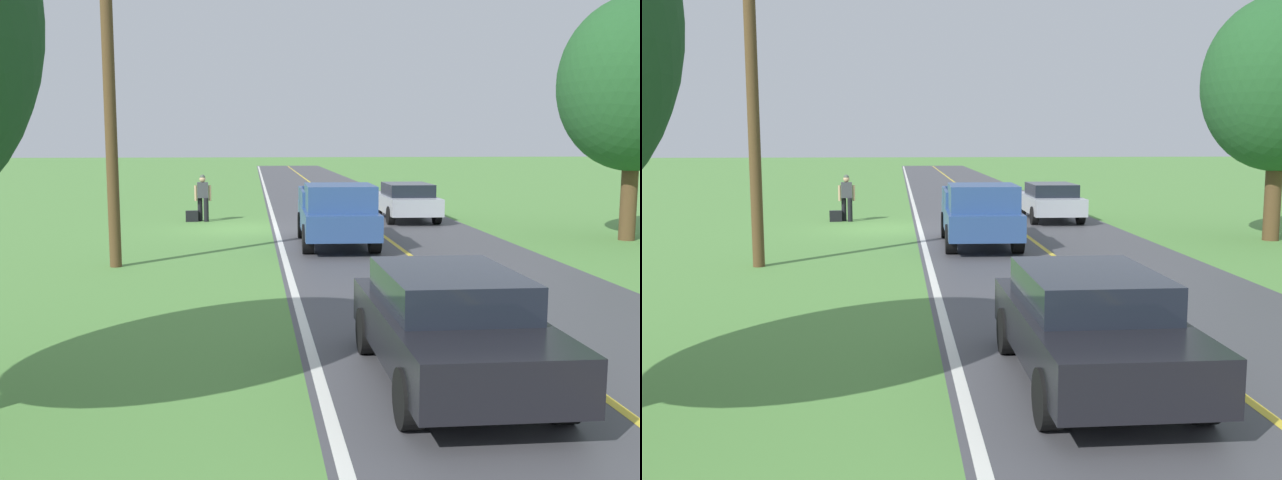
{
  "view_description": "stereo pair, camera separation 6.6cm",
  "coord_description": "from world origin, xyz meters",
  "views": [
    {
      "loc": [
        -0.26,
        25.28,
        3.06
      ],
      "look_at": [
        -1.55,
        11.53,
        1.16
      ],
      "focal_mm": 41.4,
      "sensor_mm": 36.0,
      "label": 1
    },
    {
      "loc": [
        -0.33,
        25.28,
        3.06
      ],
      "look_at": [
        -1.55,
        11.53,
        1.16
      ],
      "focal_mm": 41.4,
      "sensor_mm": 36.0,
      "label": 2
    }
  ],
  "objects": [
    {
      "name": "lane_edge_line",
      "position": [
        -1.1,
        0.0,
        0.01
      ],
      "size": [
        0.16,
        117.6,
        0.0
      ],
      "primitive_type": "cube",
      "color": "silver",
      "rests_on": "ground"
    },
    {
      "name": "utility_pole_roadside",
      "position": [
        3.01,
        7.36,
        3.73
      ],
      "size": [
        0.28,
        0.28,
        7.45
      ],
      "primitive_type": "cylinder",
      "color": "brown",
      "rests_on": "ground"
    },
    {
      "name": "road_surface",
      "position": [
        -4.43,
        0.0,
        0.0
      ],
      "size": [
        7.02,
        120.0,
        0.0
      ],
      "primitive_type": "cube",
      "color": "#47474C",
      "rests_on": "ground"
    },
    {
      "name": "sedan_near_oncoming",
      "position": [
        -6.11,
        -2.09,
        0.75
      ],
      "size": [
        1.96,
        4.42,
        1.41
      ],
      "color": "#B2B7C1",
      "rests_on": "ground"
    },
    {
      "name": "hitchhiker_walking",
      "position": [
        1.54,
        -2.48,
        0.98
      ],
      "size": [
        0.62,
        0.51,
        1.75
      ],
      "color": "black",
      "rests_on": "ground"
    },
    {
      "name": "ground_plane",
      "position": [
        0.0,
        0.0,
        0.0
      ],
      "size": [
        200.0,
        200.0,
        0.0
      ],
      "primitive_type": "plane",
      "color": "#568E42"
    },
    {
      "name": "lane_centre_line",
      "position": [
        -4.43,
        0.0,
        0.01
      ],
      "size": [
        0.14,
        117.6,
        0.0
      ],
      "primitive_type": "cube",
      "color": "gold",
      "rests_on": "ground"
    },
    {
      "name": "pickup_truck_passing",
      "position": [
        -2.7,
        4.37,
        0.97
      ],
      "size": [
        2.21,
        5.45,
        1.82
      ],
      "color": "#2D4C84",
      "rests_on": "ground"
    },
    {
      "name": "suitcase_carried",
      "position": [
        1.95,
        -2.37,
        0.21
      ],
      "size": [
        0.48,
        0.24,
        0.41
      ],
      "primitive_type": "cube",
      "rotation": [
        0.0,
        0.0,
        1.65
      ],
      "color": "black",
      "rests_on": "ground"
    },
    {
      "name": "tree_far_side_near",
      "position": [
        -11.65,
        3.96,
        4.66
      ],
      "size": [
        4.5,
        4.5,
        7.27
      ],
      "color": "brown",
      "rests_on": "ground"
    },
    {
      "name": "sedan_ahead_same_lane",
      "position": [
        -2.74,
        16.44,
        0.75
      ],
      "size": [
        1.94,
        4.41,
        1.41
      ],
      "color": "black",
      "rests_on": "ground"
    }
  ]
}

